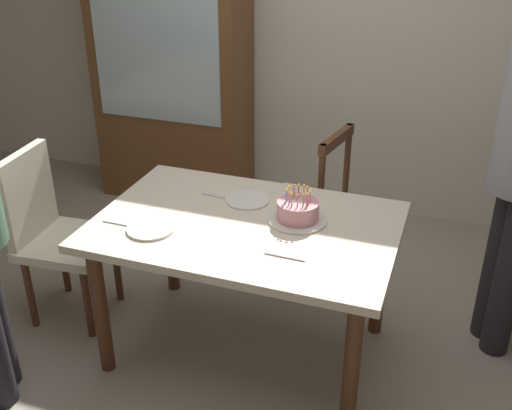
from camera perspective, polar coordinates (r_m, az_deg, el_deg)
ground at (r=3.27m, az=-0.85°, el=-13.17°), size 6.40×6.40×0.00m
back_wall at (r=4.35m, az=7.83°, el=16.11°), size 6.40×0.10×2.60m
dining_table at (r=2.89m, az=-0.94°, el=-3.33°), size 1.40×0.94×0.75m
birthday_cake at (r=2.84m, az=3.91°, el=-0.66°), size 0.28×0.28×0.17m
plate_near_celebrant at (r=2.82m, az=-9.83°, el=-2.20°), size 0.22×0.22×0.01m
plate_far_side at (r=3.04m, az=-0.81°, el=0.48°), size 0.22×0.22×0.01m
fork_near_celebrant at (r=2.90m, az=-12.61°, el=-1.71°), size 0.18×0.02×0.01m
fork_far_side at (r=3.09m, az=-3.64°, el=0.82°), size 0.18×0.03×0.01m
fork_near_guest at (r=2.58m, az=2.72°, el=-4.83°), size 0.18×0.02×0.01m
chair_spindle_back at (r=3.62m, az=4.67°, el=-0.20°), size 0.51×0.51×0.95m
chair_upholstered at (r=3.42m, az=-18.56°, el=-2.00°), size 0.48×0.47×0.95m
china_cabinet at (r=4.54m, az=-7.86°, el=12.05°), size 1.10×0.45×1.90m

